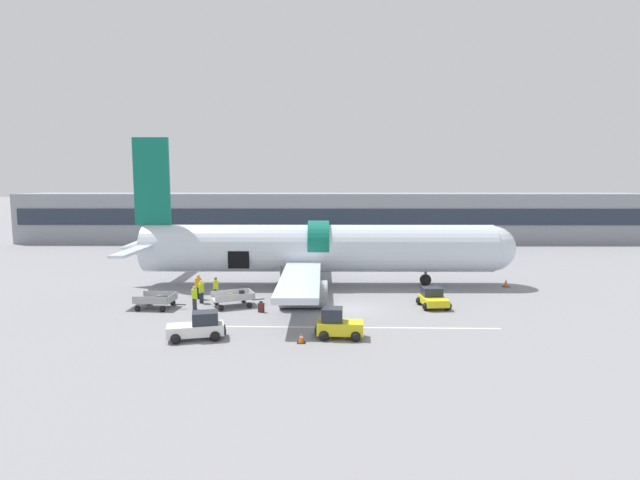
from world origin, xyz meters
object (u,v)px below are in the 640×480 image
(ground_crew_supervisor, at_px, (216,288))
(ground_crew_loader_a, at_px, (199,286))
(ground_crew_loader_b, at_px, (194,297))
(ground_crew_driver, at_px, (201,291))
(baggage_cart_queued, at_px, (157,301))
(airplane, at_px, (313,249))
(baggage_tug_lead, at_px, (198,327))
(baggage_cart_loading, at_px, (234,299))
(baggage_tug_rear, at_px, (338,325))
(suitcase_on_tarmac_upright, at_px, (261,307))
(baggage_tug_mid, at_px, (433,299))

(ground_crew_supervisor, bearing_deg, ground_crew_loader_a, 167.06)
(ground_crew_loader_b, distance_m, ground_crew_driver, 1.81)
(baggage_cart_queued, bearing_deg, airplane, 36.41)
(baggage_tug_lead, distance_m, ground_crew_driver, 8.40)
(baggage_tug_lead, bearing_deg, airplane, 67.16)
(baggage_cart_loading, height_order, ground_crew_loader_b, ground_crew_loader_b)
(ground_crew_loader_a, relative_size, ground_crew_supervisor, 1.09)
(ground_crew_loader_b, bearing_deg, baggage_cart_queued, 174.07)
(ground_crew_loader_a, bearing_deg, ground_crew_driver, -68.25)
(baggage_tug_lead, height_order, ground_crew_supervisor, ground_crew_supervisor)
(baggage_tug_rear, height_order, ground_crew_driver, baggage_tug_rear)
(baggage_cart_queued, bearing_deg, baggage_tug_lead, -56.03)
(baggage_cart_queued, relative_size, ground_crew_loader_b, 2.11)
(baggage_tug_rear, height_order, ground_crew_loader_b, baggage_tug_rear)
(airplane, relative_size, suitcase_on_tarmac_upright, 44.08)
(airplane, height_order, ground_crew_supervisor, airplane)
(ground_crew_supervisor, bearing_deg, baggage_tug_rear, -45.58)
(baggage_tug_rear, bearing_deg, suitcase_on_tarmac_upright, 132.45)
(airplane, relative_size, baggage_cart_loading, 8.83)
(baggage_cart_loading, height_order, baggage_cart_queued, baggage_cart_loading)
(baggage_tug_mid, bearing_deg, baggage_cart_loading, 179.66)
(baggage_tug_mid, distance_m, ground_crew_supervisor, 15.70)
(ground_crew_loader_a, xyz_separation_m, suitcase_on_tarmac_upright, (5.13, -3.81, -0.65))
(baggage_tug_rear, relative_size, ground_crew_loader_a, 1.48)
(baggage_tug_rear, xyz_separation_m, ground_crew_loader_a, (-10.11, 9.25, 0.27))
(baggage_tug_lead, xyz_separation_m, baggage_tug_rear, (7.76, 0.27, 0.05))
(ground_crew_loader_a, distance_m, suitcase_on_tarmac_upright, 6.42)
(ground_crew_driver, height_order, suitcase_on_tarmac_upright, ground_crew_driver)
(baggage_tug_lead, relative_size, ground_crew_loader_b, 2.05)
(baggage_cart_loading, bearing_deg, ground_crew_loader_a, 143.99)
(ground_crew_loader_b, xyz_separation_m, ground_crew_driver, (0.02, 1.81, 0.01))
(ground_crew_loader_b, relative_size, ground_crew_driver, 0.99)
(ground_crew_loader_a, bearing_deg, baggage_tug_mid, -7.71)
(ground_crew_supervisor, bearing_deg, baggage_tug_lead, -83.77)
(ground_crew_supervisor, bearing_deg, baggage_cart_queued, -143.61)
(baggage_tug_lead, xyz_separation_m, ground_crew_loader_b, (-1.85, 6.38, 0.22))
(baggage_cart_loading, height_order, ground_crew_supervisor, ground_crew_supervisor)
(ground_crew_supervisor, bearing_deg, suitcase_on_tarmac_upright, -42.75)
(ground_crew_loader_a, bearing_deg, ground_crew_supervisor, -12.94)
(baggage_tug_mid, bearing_deg, baggage_tug_lead, -153.59)
(baggage_cart_queued, xyz_separation_m, ground_crew_driver, (2.66, 1.54, 0.38))
(baggage_cart_queued, distance_m, ground_crew_loader_b, 2.67)
(ground_crew_loader_b, height_order, ground_crew_supervisor, ground_crew_supervisor)
(airplane, height_order, ground_crew_driver, airplane)
(baggage_tug_rear, distance_m, baggage_cart_queued, 13.81)
(baggage_cart_queued, bearing_deg, baggage_tug_mid, 1.75)
(baggage_tug_rear, relative_size, suitcase_on_tarmac_upright, 3.64)
(baggage_cart_loading, distance_m, baggage_cart_queued, 5.21)
(airplane, distance_m, suitcase_on_tarmac_upright, 9.73)
(baggage_cart_queued, xyz_separation_m, ground_crew_supervisor, (3.48, 2.56, 0.40))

